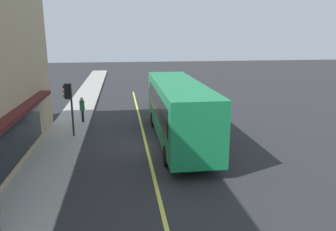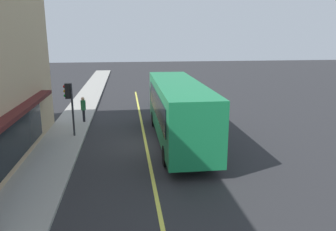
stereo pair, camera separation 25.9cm
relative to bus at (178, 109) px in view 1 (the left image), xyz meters
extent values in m
plane|color=#28282B|center=(-0.40, 1.91, -1.99)|extent=(120.00, 120.00, 0.00)
cube|color=#9E9B93|center=(-0.40, 6.75, -1.91)|extent=(80.00, 2.47, 0.15)
cube|color=#D8D14C|center=(-0.40, 1.91, -1.98)|extent=(36.00, 0.16, 0.01)
cube|color=#4C1919|center=(-4.38, 7.74, 0.81)|extent=(12.78, 0.70, 0.20)
cube|color=black|center=(-4.38, 7.96, -0.49)|extent=(10.96, 0.08, 2.00)
cube|color=#197F47|center=(-0.04, 0.00, 0.01)|extent=(11.02, 2.58, 3.00)
cube|color=black|center=(5.41, -0.04, 0.37)|extent=(0.14, 2.10, 1.80)
cube|color=black|center=(-0.33, 1.27, 0.37)|extent=(8.80, 0.12, 1.32)
cube|color=black|center=(-0.35, -1.27, 0.37)|extent=(8.80, 0.12, 1.32)
cube|color=#0CF259|center=(5.48, -0.04, 1.26)|extent=(0.09, 1.90, 0.36)
cube|color=#2D2D33|center=(5.51, -0.04, -1.24)|extent=(0.18, 2.40, 0.40)
cylinder|color=black|center=(3.49, 1.11, -1.49)|extent=(1.00, 0.31, 1.00)
cylinder|color=black|center=(3.47, -1.15, -1.49)|extent=(1.00, 0.31, 1.00)
cylinder|color=black|center=(-3.55, 1.16, -1.49)|extent=(1.00, 0.31, 1.00)
cylinder|color=black|center=(-3.57, -1.10, -1.49)|extent=(1.00, 0.31, 1.00)
cylinder|color=#2D2D33|center=(1.49, 6.15, -0.24)|extent=(0.12, 0.12, 3.20)
cube|color=black|center=(1.49, 6.35, 0.91)|extent=(0.30, 0.30, 0.90)
sphere|color=red|center=(1.49, 6.52, 1.18)|extent=(0.18, 0.18, 0.18)
sphere|color=orange|center=(1.49, 6.52, 0.91)|extent=(0.18, 0.18, 0.18)
sphere|color=green|center=(1.49, 6.52, 0.64)|extent=(0.18, 0.18, 0.18)
cube|color=#14666B|center=(10.00, -0.64, -1.39)|extent=(4.33, 1.87, 0.75)
cube|color=black|center=(10.15, -0.64, -0.74)|extent=(2.43, 1.55, 0.55)
cylinder|color=black|center=(8.60, -1.49, -1.67)|extent=(0.64, 0.23, 0.64)
cylinder|color=black|center=(8.57, 0.15, -1.67)|extent=(0.64, 0.23, 0.64)
cylinder|color=black|center=(11.44, -1.44, -1.67)|extent=(0.64, 0.23, 0.64)
cylinder|color=black|center=(11.41, 0.20, -1.67)|extent=(0.64, 0.23, 0.64)
cylinder|color=black|center=(4.76, 5.96, -1.41)|extent=(0.18, 0.18, 0.85)
cylinder|color=#26723F|center=(4.76, 5.96, -0.65)|extent=(0.34, 0.34, 0.67)
sphere|color=tan|center=(4.76, 5.96, -0.19)|extent=(0.24, 0.24, 0.24)
camera|label=1|loc=(-17.84, 3.20, 4.09)|focal=34.44mm
camera|label=2|loc=(-17.87, 2.95, 4.09)|focal=34.44mm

